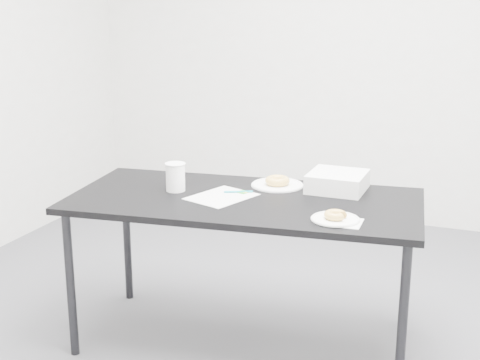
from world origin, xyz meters
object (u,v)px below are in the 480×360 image
(donut_near, at_px, (335,215))
(table, at_px, (244,209))
(pen, at_px, (238,192))
(coffee_cup, at_px, (175,177))
(plate_far, at_px, (277,185))
(bakery_box, at_px, (337,181))
(scorecard, at_px, (222,197))
(donut_far, at_px, (277,181))
(plate_near, at_px, (335,219))

(donut_near, bearing_deg, table, 160.64)
(pen, relative_size, coffee_cup, 0.99)
(plate_far, bearing_deg, coffee_cup, -148.92)
(pen, bearing_deg, donut_near, -47.29)
(donut_near, xyz_separation_m, bakery_box, (-0.10, 0.45, 0.02))
(table, distance_m, bakery_box, 0.48)
(scorecard, height_order, bakery_box, bakery_box)
(donut_near, xyz_separation_m, coffee_cup, (-0.82, 0.16, 0.04))
(table, distance_m, scorecard, 0.12)
(pen, distance_m, bakery_box, 0.48)
(coffee_cup, bearing_deg, donut_far, 31.08)
(plate_far, relative_size, bakery_box, 0.98)
(bakery_box, bearing_deg, coffee_cup, -157.47)
(plate_far, height_order, donut_far, donut_far)
(scorecard, xyz_separation_m, plate_near, (0.57, -0.14, 0.00))
(scorecard, height_order, plate_near, plate_near)
(pen, height_order, coffee_cup, coffee_cup)
(donut_far, relative_size, coffee_cup, 0.88)
(donut_far, bearing_deg, plate_far, 0.00)
(donut_near, height_order, coffee_cup, coffee_cup)
(coffee_cup, height_order, bakery_box, coffee_cup)
(table, xyz_separation_m, pen, (-0.05, 0.06, 0.06))
(donut_near, bearing_deg, plate_far, 133.22)
(coffee_cup, bearing_deg, pen, 13.64)
(table, bearing_deg, scorecard, -174.51)
(pen, height_order, donut_near, donut_near)
(pen, relative_size, donut_far, 1.13)
(table, height_order, plate_near, plate_near)
(scorecard, distance_m, bakery_box, 0.57)
(pen, distance_m, plate_near, 0.57)
(scorecard, bearing_deg, coffee_cup, -164.17)
(scorecard, relative_size, bakery_box, 1.12)
(donut_far, bearing_deg, plate_near, -46.78)
(plate_near, bearing_deg, scorecard, 166.09)
(table, xyz_separation_m, plate_far, (0.08, 0.25, 0.06))
(pen, bearing_deg, plate_far, 30.73)
(plate_near, relative_size, plate_far, 0.79)
(plate_far, relative_size, donut_far, 2.13)
(plate_far, height_order, coffee_cup, coffee_cup)
(scorecard, height_order, pen, pen)
(donut_near, distance_m, plate_far, 0.57)
(pen, xyz_separation_m, donut_near, (0.52, -0.23, 0.02))
(scorecard, distance_m, donut_far, 0.33)
(plate_far, distance_m, coffee_cup, 0.50)
(coffee_cup, bearing_deg, donut_near, -10.85)
(bakery_box, bearing_deg, table, -142.16)
(bakery_box, bearing_deg, scorecard, -146.77)
(plate_near, bearing_deg, table, 160.64)
(scorecard, relative_size, plate_far, 1.14)
(scorecard, relative_size, plate_near, 1.45)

